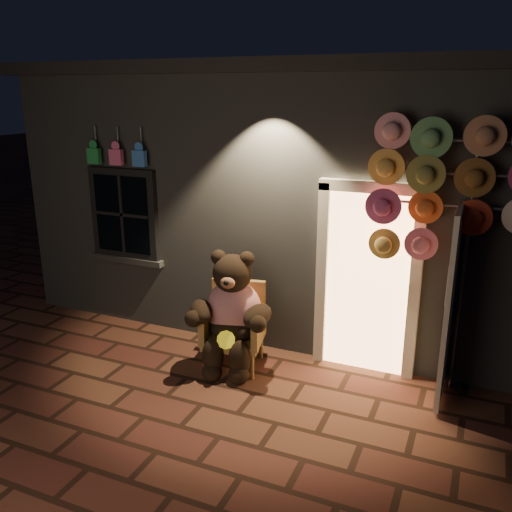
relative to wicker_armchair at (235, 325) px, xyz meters
The scene contains 5 objects.
ground 1.08m from the wicker_armchair, 86.43° to the right, with size 60.00×60.00×0.00m, color brown.
shop_building 3.27m from the wicker_armchair, 88.83° to the left, with size 7.30×5.95×3.51m.
wicker_armchair is the anchor object (origin of this frame).
teddy_bear 0.24m from the wicker_armchair, 82.67° to the right, with size 1.01×0.88×1.42m.
hat_rack 2.77m from the wicker_armchair, ahead, with size 1.63×0.22×2.89m.
Camera 1 is at (2.45, -4.28, 3.11)m, focal length 38.00 mm.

